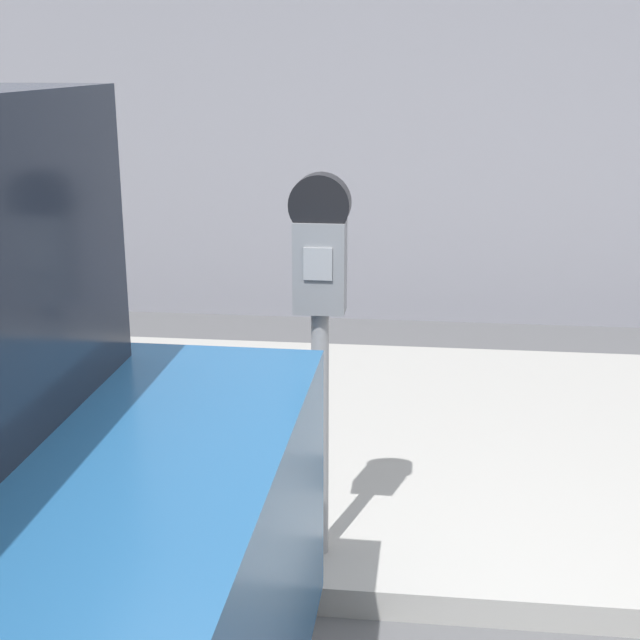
# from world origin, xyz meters

# --- Properties ---
(sidewalk) EXTENTS (24.00, 2.80, 0.12)m
(sidewalk) POSITION_xyz_m (0.00, 2.20, 0.06)
(sidewalk) COLOR #9E9B96
(sidewalk) RESTS_ON ground_plane
(parking_meter) EXTENTS (0.21, 0.13, 1.44)m
(parking_meter) POSITION_xyz_m (-0.39, 1.05, 1.13)
(parking_meter) COLOR gray
(parking_meter) RESTS_ON sidewalk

